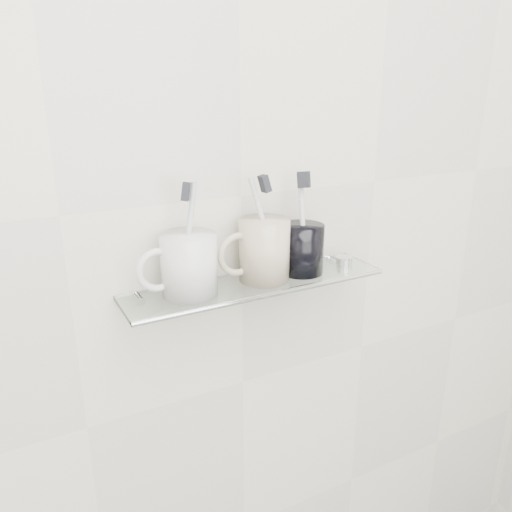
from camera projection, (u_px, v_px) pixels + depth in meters
wall_back at (241, 196)px, 0.93m from camera, size 2.50×0.00×2.50m
shelf_glass at (257, 284)px, 0.93m from camera, size 0.50×0.12×0.01m
shelf_rail at (272, 294)px, 0.88m from camera, size 0.50×0.01×0.01m
bracket_left at (139, 302)px, 0.87m from camera, size 0.02×0.03×0.02m
bracket_right at (333, 264)px, 1.06m from camera, size 0.02×0.03×0.02m
mug_left at (189, 265)px, 0.85m from camera, size 0.11×0.11×0.11m
mug_left_handle at (158, 270)px, 0.83m from camera, size 0.08×0.01×0.08m
toothbrush_left at (188, 238)px, 0.84m from camera, size 0.05×0.03×0.19m
bristles_left at (186, 191)px, 0.81m from camera, size 0.03×0.03×0.03m
mug_center at (264, 250)px, 0.92m from camera, size 0.12×0.12×0.12m
mug_center_handle at (238, 254)px, 0.89m from camera, size 0.08×0.01×0.08m
toothbrush_center at (264, 227)px, 0.90m from camera, size 0.06×0.03×0.19m
bristles_center at (265, 184)px, 0.88m from camera, size 0.02×0.03×0.03m
mug_right at (302, 249)px, 0.96m from camera, size 0.11×0.11×0.10m
mug_right_handle at (280, 253)px, 0.94m from camera, size 0.07×0.01×0.07m
toothbrush_right at (302, 222)px, 0.94m from camera, size 0.02×0.05×0.19m
bristles_right at (304, 180)px, 0.91m from camera, size 0.02×0.03×0.03m
chrome_cap at (344, 260)px, 1.02m from camera, size 0.04×0.04×0.01m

